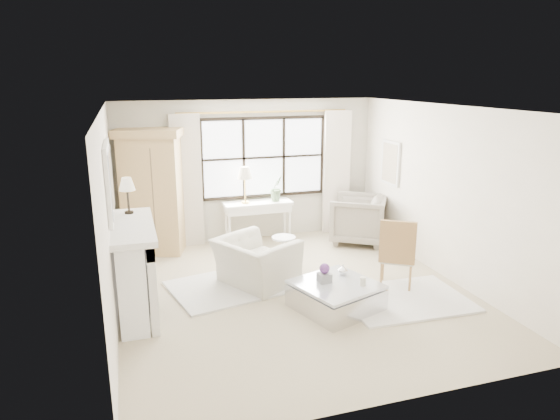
% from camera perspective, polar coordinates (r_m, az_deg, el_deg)
% --- Properties ---
extents(floor, '(5.50, 5.50, 0.00)m').
position_cam_1_polar(floor, '(7.53, 1.64, -9.39)').
color(floor, '#C0AF8E').
rests_on(floor, ground).
extents(ceiling, '(5.50, 5.50, 0.00)m').
position_cam_1_polar(ceiling, '(6.87, 1.81, 11.60)').
color(ceiling, white).
rests_on(ceiling, ground).
extents(wall_back, '(5.00, 0.00, 5.00)m').
position_cam_1_polar(wall_back, '(9.66, -3.61, 4.49)').
color(wall_back, beige).
rests_on(wall_back, ground).
extents(wall_front, '(5.00, 0.00, 5.00)m').
position_cam_1_polar(wall_front, '(4.69, 12.80, -7.38)').
color(wall_front, beige).
rests_on(wall_front, ground).
extents(wall_left, '(0.00, 5.50, 5.50)m').
position_cam_1_polar(wall_left, '(6.72, -18.89, -0.99)').
color(wall_left, white).
rests_on(wall_left, ground).
extents(wall_right, '(0.00, 5.50, 5.50)m').
position_cam_1_polar(wall_right, '(8.22, 18.45, 1.88)').
color(wall_right, white).
rests_on(wall_right, ground).
extents(window_pane, '(2.40, 0.02, 1.50)m').
position_cam_1_polar(window_pane, '(9.67, -1.87, 6.03)').
color(window_pane, silver).
rests_on(window_pane, wall_back).
extents(window_frame, '(2.50, 0.04, 1.50)m').
position_cam_1_polar(window_frame, '(9.66, -1.85, 6.02)').
color(window_frame, black).
rests_on(window_frame, wall_back).
extents(curtain_rod, '(3.30, 0.04, 0.04)m').
position_cam_1_polar(curtain_rod, '(9.52, -1.81, 11.16)').
color(curtain_rod, '#B58C3F').
rests_on(curtain_rod, wall_back).
extents(curtain_left, '(0.55, 0.10, 2.47)m').
position_cam_1_polar(curtain_left, '(9.38, -10.60, 3.23)').
color(curtain_left, beige).
rests_on(curtain_left, ground).
extents(curtain_right, '(0.55, 0.10, 2.47)m').
position_cam_1_polar(curtain_right, '(10.16, 6.48, 4.28)').
color(curtain_right, white).
rests_on(curtain_right, ground).
extents(fireplace, '(0.58, 1.66, 1.26)m').
position_cam_1_polar(fireplace, '(6.93, -16.52, -6.43)').
color(fireplace, silver).
rests_on(fireplace, ground).
extents(mirror_frame, '(0.05, 1.15, 0.95)m').
position_cam_1_polar(mirror_frame, '(6.60, -18.99, 3.13)').
color(mirror_frame, white).
rests_on(mirror_frame, wall_left).
extents(mirror_glass, '(0.02, 1.00, 0.80)m').
position_cam_1_polar(mirror_glass, '(6.60, -18.73, 3.15)').
color(mirror_glass, silver).
rests_on(mirror_glass, wall_left).
extents(art_frame, '(0.04, 0.62, 0.82)m').
position_cam_1_polar(art_frame, '(9.57, 12.52, 5.28)').
color(art_frame, silver).
rests_on(art_frame, wall_right).
extents(art_canvas, '(0.01, 0.52, 0.72)m').
position_cam_1_polar(art_canvas, '(9.56, 12.42, 5.27)').
color(art_canvas, '#C1B295').
rests_on(art_canvas, wall_right).
extents(mantel_lamp, '(0.22, 0.22, 0.51)m').
position_cam_1_polar(mantel_lamp, '(7.18, -17.09, 2.66)').
color(mantel_lamp, black).
rests_on(mantel_lamp, fireplace).
extents(armoire, '(1.27, 0.99, 2.24)m').
position_cam_1_polar(armoire, '(9.16, -14.43, 2.12)').
color(armoire, tan).
rests_on(armoire, floor).
extents(console_table, '(1.30, 0.46, 0.80)m').
position_cam_1_polar(console_table, '(9.60, -2.54, -1.39)').
color(console_table, white).
rests_on(console_table, floor).
extents(console_lamp, '(0.28, 0.28, 0.69)m').
position_cam_1_polar(console_lamp, '(9.31, -4.05, 4.13)').
color(console_lamp, gold).
rests_on(console_lamp, console_table).
extents(orchid_plant, '(0.35, 0.33, 0.51)m').
position_cam_1_polar(orchid_plant, '(9.52, -0.39, 2.54)').
color(orchid_plant, '#5B7A51').
rests_on(orchid_plant, console_table).
extents(side_table, '(0.40, 0.40, 0.51)m').
position_cam_1_polar(side_table, '(8.44, 0.42, -4.22)').
color(side_table, silver).
rests_on(side_table, floor).
extents(rug_left, '(2.11, 1.69, 0.03)m').
position_cam_1_polar(rug_left, '(7.75, -5.21, -8.57)').
color(rug_left, silver).
rests_on(rug_left, floor).
extents(rug_right, '(1.78, 1.35, 0.03)m').
position_cam_1_polar(rug_right, '(7.48, 14.06, -9.86)').
color(rug_right, white).
rests_on(rug_right, floor).
extents(club_armchair, '(1.39, 1.45, 0.73)m').
position_cam_1_polar(club_armchair, '(7.67, -2.77, -5.97)').
color(club_armchair, beige).
rests_on(club_armchair, floor).
extents(wingback_chair, '(1.38, 1.37, 0.92)m').
position_cam_1_polar(wingback_chair, '(9.70, 8.93, -1.02)').
color(wingback_chair, gray).
rests_on(wingback_chair, floor).
extents(french_chair, '(0.67, 0.67, 1.08)m').
position_cam_1_polar(french_chair, '(7.80, 13.16, -6.43)').
color(french_chair, '#AB7D47').
rests_on(french_chair, floor).
extents(coffee_table, '(1.27, 1.27, 0.38)m').
position_cam_1_polar(coffee_table, '(7.00, 6.39, -9.78)').
color(coffee_table, silver).
rests_on(coffee_table, floor).
extents(planter_box, '(0.17, 0.17, 0.12)m').
position_cam_1_polar(planter_box, '(6.92, 5.09, -7.70)').
color(planter_box, gray).
rests_on(planter_box, coffee_table).
extents(planter_flowers, '(0.14, 0.14, 0.14)m').
position_cam_1_polar(planter_flowers, '(6.87, 5.12, -6.67)').
color(planter_flowers, '#5D2E75').
rests_on(planter_flowers, planter_box).
extents(pillar_candle, '(0.08, 0.08, 0.12)m').
position_cam_1_polar(pillar_candle, '(6.87, 9.44, -8.04)').
color(pillar_candle, beige).
rests_on(pillar_candle, coffee_table).
extents(coffee_vase, '(0.15, 0.15, 0.15)m').
position_cam_1_polar(coffee_vase, '(7.19, 7.20, -6.78)').
color(coffee_vase, silver).
rests_on(coffee_vase, coffee_table).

